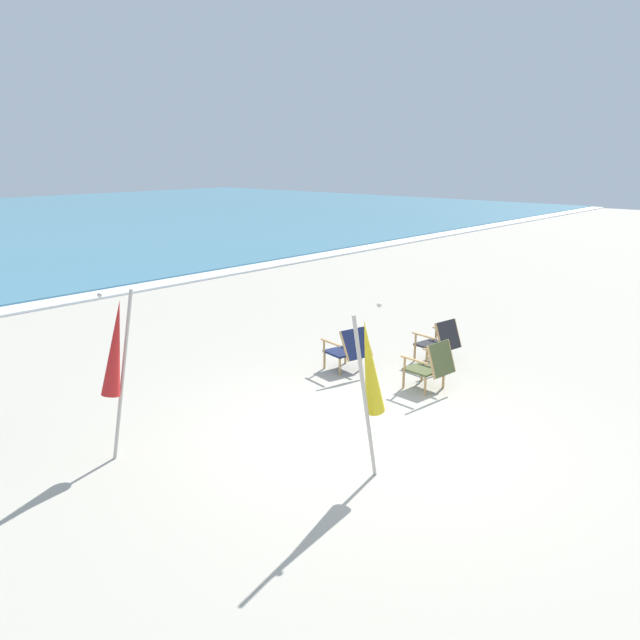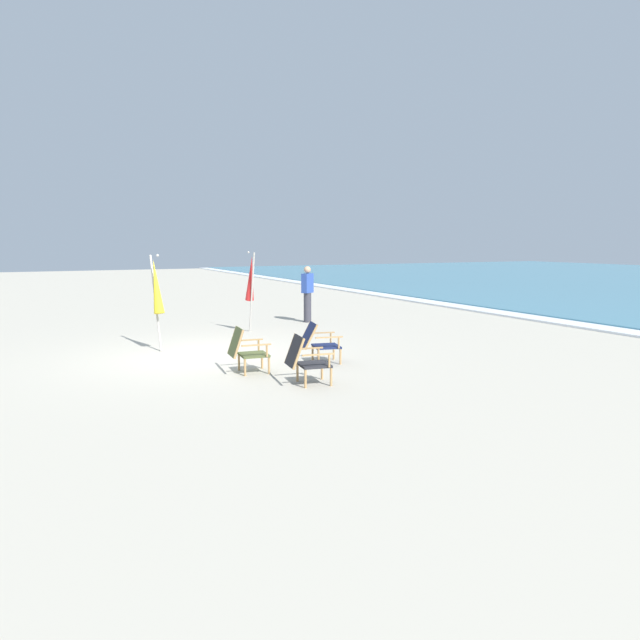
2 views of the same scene
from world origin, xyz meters
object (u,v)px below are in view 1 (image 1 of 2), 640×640
at_px(beach_chair_back_left, 432,365).
at_px(umbrella_furled_red, 116,350).
at_px(beach_chair_front_right, 349,348).
at_px(umbrella_furled_yellow, 370,369).
at_px(beach_chair_far_center, 440,340).

distance_m(beach_chair_back_left, umbrella_furled_red, 4.82).
relative_size(beach_chair_front_right, umbrella_furled_yellow, 0.41).
xyz_separation_m(beach_chair_front_right, umbrella_furled_yellow, (-2.72, -2.51, 0.93)).
bearing_deg(beach_chair_back_left, umbrella_furled_red, 159.41).
bearing_deg(umbrella_furled_yellow, umbrella_furled_red, 119.70).
xyz_separation_m(beach_chair_front_right, umbrella_furled_red, (-4.23, 0.14, 0.94)).
bearing_deg(umbrella_furled_red, beach_chair_back_left, -20.59).
bearing_deg(beach_chair_front_right, beach_chair_far_center, -33.10).
height_order(beach_chair_front_right, umbrella_furled_red, umbrella_furled_red).
relative_size(beach_chair_front_right, beach_chair_far_center, 1.03).
relative_size(beach_chair_far_center, umbrella_furled_red, 0.39).
height_order(beach_chair_back_left, beach_chair_far_center, beach_chair_back_left).
distance_m(beach_chair_far_center, umbrella_furled_red, 5.82).
distance_m(beach_chair_far_center, umbrella_furled_yellow, 4.53).
distance_m(beach_chair_back_left, beach_chair_far_center, 1.37).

